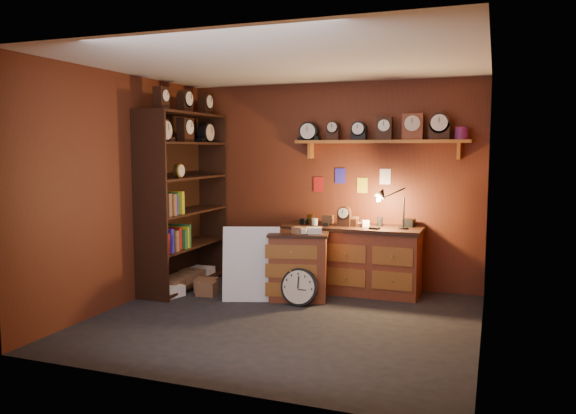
# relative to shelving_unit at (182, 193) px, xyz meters

# --- Properties ---
(floor) EXTENTS (4.00, 4.00, 0.00)m
(floor) POSITION_rel_shelving_unit_xyz_m (1.79, -0.98, -1.25)
(floor) COLOR black
(floor) RESTS_ON ground
(room_shell) EXTENTS (4.02, 3.62, 2.71)m
(room_shell) POSITION_rel_shelving_unit_xyz_m (1.84, -0.87, 0.47)
(room_shell) COLOR #592615
(room_shell) RESTS_ON ground
(shelving_unit) EXTENTS (0.47, 1.60, 2.58)m
(shelving_unit) POSITION_rel_shelving_unit_xyz_m (0.00, 0.00, 0.00)
(shelving_unit) COLOR black
(shelving_unit) RESTS_ON ground
(workbench) EXTENTS (1.76, 0.66, 1.36)m
(workbench) POSITION_rel_shelving_unit_xyz_m (2.18, 0.49, -0.78)
(workbench) COLOR brown
(workbench) RESTS_ON ground
(low_cabinet) EXTENTS (0.84, 0.76, 0.91)m
(low_cabinet) POSITION_rel_shelving_unit_xyz_m (1.65, -0.04, -0.81)
(low_cabinet) COLOR brown
(low_cabinet) RESTS_ON ground
(big_round_clock) EXTENTS (0.44, 0.15, 0.45)m
(big_round_clock) POSITION_rel_shelving_unit_xyz_m (1.76, -0.35, -1.04)
(big_round_clock) COLOR black
(big_round_clock) RESTS_ON ground
(white_panel) EXTENTS (0.71, 0.40, 0.91)m
(white_panel) POSITION_rel_shelving_unit_xyz_m (1.14, -0.34, -1.25)
(white_panel) COLOR silver
(white_panel) RESTS_ON ground
(mini_fridge) EXTENTS (0.59, 0.61, 0.46)m
(mini_fridge) POSITION_rel_shelving_unit_xyz_m (1.13, 0.14, -1.02)
(mini_fridge) COLOR silver
(mini_fridge) RESTS_ON ground
(floor_box_a) EXTENTS (0.32, 0.29, 0.17)m
(floor_box_a) POSITION_rel_shelving_unit_xyz_m (0.43, -0.16, -1.17)
(floor_box_a) COLOR brown
(floor_box_a) RESTS_ON ground
(floor_box_b) EXTENTS (0.30, 0.33, 0.14)m
(floor_box_b) POSITION_rel_shelving_unit_xyz_m (0.14, -0.54, -1.19)
(floor_box_b) COLOR white
(floor_box_b) RESTS_ON ground
(floor_box_c) EXTENTS (0.25, 0.22, 0.17)m
(floor_box_c) POSITION_rel_shelving_unit_xyz_m (0.53, -0.33, -1.17)
(floor_box_c) COLOR brown
(floor_box_c) RESTS_ON ground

